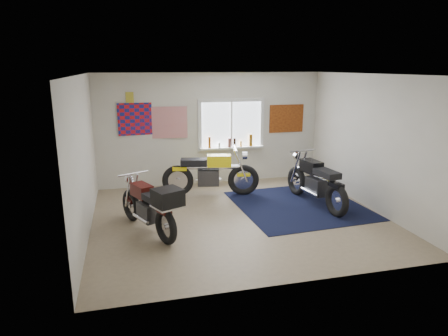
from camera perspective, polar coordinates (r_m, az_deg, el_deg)
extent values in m
plane|color=#9E896B|center=(7.78, 2.16, -7.06)|extent=(5.50, 5.50, 0.00)
plane|color=white|center=(7.25, 2.36, 13.23)|extent=(5.50, 5.50, 0.00)
plane|color=silver|center=(9.79, -1.83, 5.59)|extent=(5.50, 0.00, 5.50)
plane|color=silver|center=(5.12, 10.06, -2.81)|extent=(5.50, 0.00, 5.50)
plane|color=silver|center=(7.15, -19.43, 1.49)|extent=(0.00, 5.00, 5.00)
plane|color=silver|center=(8.57, 20.24, 3.45)|extent=(0.00, 5.00, 5.00)
cube|color=black|center=(8.56, 10.62, -5.24)|extent=(2.65, 2.74, 0.01)
cube|color=white|center=(9.87, 1.04, 6.25)|extent=(1.50, 0.02, 1.10)
cube|color=white|center=(9.79, 1.07, 9.66)|extent=(1.66, 0.06, 0.08)
cube|color=white|center=(9.96, 1.04, 2.88)|extent=(1.66, 0.06, 0.08)
cube|color=white|center=(9.69, -3.49, 6.07)|extent=(0.08, 0.06, 1.10)
cube|color=white|center=(10.09, 5.42, 6.37)|extent=(0.08, 0.06, 1.10)
cube|color=white|center=(9.86, 1.06, 6.24)|extent=(0.04, 0.06, 1.10)
cube|color=white|center=(9.90, 1.13, 2.93)|extent=(1.60, 0.16, 0.04)
cylinder|color=brown|center=(9.73, -2.09, 3.68)|extent=(0.07, 0.07, 0.28)
cylinder|color=silver|center=(9.80, -0.68, 3.28)|extent=(0.06, 0.06, 0.12)
cylinder|color=black|center=(9.88, 1.52, 3.67)|extent=(0.06, 0.06, 0.22)
cylinder|color=orange|center=(9.93, 2.44, 3.49)|extent=(0.05, 0.05, 0.14)
cylinder|color=brown|center=(9.99, 3.85, 4.00)|extent=(0.09, 0.09, 0.30)
cylinder|color=brown|center=(9.85, 0.78, 3.65)|extent=(0.08, 0.08, 0.22)
plane|color=red|center=(9.52, -11.95, 6.86)|extent=(1.00, 0.07, 1.00)
plane|color=red|center=(9.56, -8.00, 6.45)|extent=(0.90, 0.09, 0.90)
cube|color=#A89A30|center=(9.46, -13.33, 9.79)|extent=(0.18, 0.02, 0.24)
cube|color=#A54C14|center=(10.32, 8.90, 7.00)|extent=(0.90, 0.03, 0.70)
torus|color=black|center=(9.01, 2.79, -1.72)|extent=(0.72, 0.28, 0.71)
torus|color=black|center=(9.01, -6.62, -1.81)|extent=(0.72, 0.28, 0.71)
cylinder|color=silver|center=(9.01, 2.79, -1.72)|extent=(0.14, 0.13, 0.12)
cylinder|color=silver|center=(9.01, -6.62, -1.81)|extent=(0.14, 0.13, 0.12)
cylinder|color=silver|center=(8.90, -1.93, 0.12)|extent=(1.32, 0.36, 0.09)
cube|color=#2B2B2D|center=(8.96, -2.25, -1.32)|extent=(0.52, 0.39, 0.36)
cylinder|color=silver|center=(9.15, -2.25, -1.67)|extent=(0.58, 0.19, 0.07)
cube|color=yellow|center=(8.87, -0.71, 1.06)|extent=(0.57, 0.38, 0.25)
cube|color=black|center=(8.88, -4.32, 0.89)|extent=(0.63, 0.41, 0.13)
cube|color=yellow|center=(8.93, -6.33, -0.05)|extent=(0.34, 0.23, 0.08)
cube|color=yellow|center=(8.98, 2.80, -0.94)|extent=(0.32, 0.20, 0.05)
cylinder|color=silver|center=(8.83, 1.62, 2.82)|extent=(0.17, 0.65, 0.04)
cylinder|color=silver|center=(8.88, 2.97, 1.76)|extent=(0.14, 0.19, 0.17)
torus|color=black|center=(9.16, 10.32, -1.83)|extent=(0.22, 0.67, 0.66)
torus|color=black|center=(8.02, 15.82, -4.50)|extent=(0.22, 0.67, 0.66)
cylinder|color=silver|center=(9.16, 10.32, -1.83)|extent=(0.12, 0.13, 0.11)
cylinder|color=silver|center=(8.02, 15.82, -4.50)|extent=(0.12, 0.13, 0.11)
cylinder|color=silver|center=(8.49, 13.01, -1.00)|extent=(0.27, 1.31, 0.09)
cube|color=#2B2B2D|center=(8.51, 13.12, -2.57)|extent=(0.35, 0.50, 0.35)
cylinder|color=silver|center=(8.45, 12.15, -3.38)|extent=(0.15, 0.58, 0.07)
cube|color=black|center=(8.61, 12.36, 0.24)|extent=(0.34, 0.55, 0.25)
cube|color=black|center=(8.17, 14.49, -0.78)|extent=(0.37, 0.61, 0.13)
cube|color=black|center=(7.97, 15.74, -2.33)|extent=(0.21, 0.33, 0.08)
cube|color=black|center=(9.13, 10.36, -1.08)|extent=(0.18, 0.31, 0.05)
cylinder|color=silver|center=(8.83, 11.18, 2.47)|extent=(0.65, 0.12, 0.04)
cylinder|color=silver|center=(9.04, 10.42, 1.69)|extent=(0.18, 0.13, 0.17)
torus|color=black|center=(7.75, -13.11, -5.19)|extent=(0.36, 0.61, 0.61)
torus|color=black|center=(6.65, -8.29, -8.29)|extent=(0.36, 0.61, 0.61)
cylinder|color=silver|center=(7.75, -13.11, -5.19)|extent=(0.13, 0.13, 0.10)
cylinder|color=silver|center=(6.65, -8.29, -8.29)|extent=(0.13, 0.13, 0.10)
cylinder|color=silver|center=(7.09, -11.00, -4.51)|extent=(0.55, 1.11, 0.08)
cube|color=#2B2B2D|center=(7.12, -10.75, -6.17)|extent=(0.41, 0.49, 0.32)
cylinder|color=silver|center=(7.09, -11.80, -7.12)|extent=(0.27, 0.50, 0.07)
cube|color=#3D0E09|center=(7.20, -11.66, -3.16)|extent=(0.41, 0.53, 0.22)
cube|color=black|center=(6.78, -9.79, -4.34)|extent=(0.45, 0.58, 0.11)
cube|color=#3D0E09|center=(6.59, -8.58, -6.05)|extent=(0.25, 0.32, 0.07)
cube|color=#3D0E09|center=(7.71, -13.16, -4.40)|extent=(0.23, 0.29, 0.05)
cylinder|color=silver|center=(7.41, -12.85, -0.76)|extent=(0.55, 0.26, 0.03)
cylinder|color=silver|center=(7.61, -13.39, -1.56)|extent=(0.17, 0.15, 0.15)
cube|color=black|center=(6.39, -8.05, -4.21)|extent=(0.54, 0.53, 0.28)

